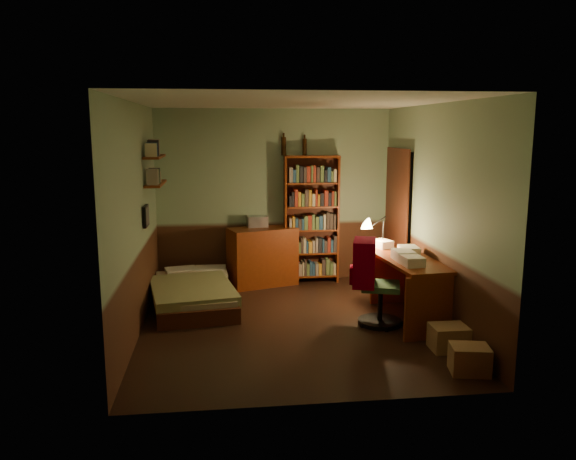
{
  "coord_description": "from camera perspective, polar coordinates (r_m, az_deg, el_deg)",
  "views": [
    {
      "loc": [
        -0.81,
        -6.37,
        2.31
      ],
      "look_at": [
        0.0,
        0.25,
        1.1
      ],
      "focal_mm": 35.0,
      "sensor_mm": 36.0,
      "label": 1
    }
  ],
  "objects": [
    {
      "name": "wall_shelf_upper",
      "position": [
        7.53,
        -13.4,
        7.26
      ],
      "size": [
        0.2,
        0.9,
        0.03
      ],
      "primitive_type": "cube",
      "color": "#65260C",
      "rests_on": "wall_left"
    },
    {
      "name": "wall_back",
      "position": [
        8.48,
        -1.44,
        3.43
      ],
      "size": [
        3.5,
        0.02,
        2.6
      ],
      "primitive_type": "cube",
      "color": "gray",
      "rests_on": "ground"
    },
    {
      "name": "bottle_right",
      "position": [
        8.43,
        1.7,
        8.43
      ],
      "size": [
        0.08,
        0.08,
        0.24
      ],
      "primitive_type": "cylinder",
      "rotation": [
        0.0,
        0.0,
        -0.19
      ],
      "color": "black",
      "rests_on": "bookshelf"
    },
    {
      "name": "wall_shelf_lower",
      "position": [
        7.55,
        -13.29,
        4.61
      ],
      "size": [
        0.2,
        0.9,
        0.03
      ],
      "primitive_type": "cube",
      "color": "#65260C",
      "rests_on": "wall_left"
    },
    {
      "name": "cardboard_box_b",
      "position": [
        6.26,
        16.01,
        -10.47
      ],
      "size": [
        0.38,
        0.31,
        0.26
      ],
      "primitive_type": "cube",
      "rotation": [
        0.0,
        0.0,
        -0.01
      ],
      "color": "#A77C53",
      "rests_on": "ground"
    },
    {
      "name": "door_trim",
      "position": [
        8.17,
        10.9,
        0.87
      ],
      "size": [
        0.02,
        0.98,
        2.08
      ],
      "primitive_type": "cube",
      "color": "#3D1A0F",
      "rests_on": "ground"
    },
    {
      "name": "paper_stack",
      "position": [
        7.49,
        9.56,
        -1.39
      ],
      "size": [
        0.27,
        0.31,
        0.1
      ],
      "primitive_type": "cube",
      "rotation": [
        0.0,
        0.0,
        0.36
      ],
      "color": "silver",
      "rests_on": "desk"
    },
    {
      "name": "wall_right",
      "position": [
        6.94,
        14.84,
        1.57
      ],
      "size": [
        0.02,
        4.0,
        2.6
      ],
      "primitive_type": "cube",
      "color": "gray",
      "rests_on": "ground"
    },
    {
      "name": "red_jacket",
      "position": [
        6.73,
        7.19,
        0.77
      ],
      "size": [
        0.27,
        0.47,
        0.55
      ],
      "primitive_type": "cube",
      "rotation": [
        0.0,
        0.0,
        0.04
      ],
      "color": "maroon",
      "rests_on": "office_chair"
    },
    {
      "name": "doorway",
      "position": [
        8.18,
        11.14,
        0.87
      ],
      "size": [
        0.06,
        0.9,
        2.0
      ],
      "primitive_type": "cube",
      "color": "black",
      "rests_on": "ground"
    },
    {
      "name": "cardboard_box_a",
      "position": [
        5.77,
        17.96,
        -12.39
      ],
      "size": [
        0.41,
        0.35,
        0.27
      ],
      "primitive_type": "cube",
      "rotation": [
        0.0,
        0.0,
        -0.19
      ],
      "color": "#A77C53",
      "rests_on": "ground"
    },
    {
      "name": "bottle_left",
      "position": [
        8.39,
        -0.44,
        8.51
      ],
      "size": [
        0.07,
        0.07,
        0.27
      ],
      "primitive_type": "cylinder",
      "rotation": [
        0.0,
        0.0,
        0.03
      ],
      "color": "black",
      "rests_on": "bookshelf"
    },
    {
      "name": "wall_front",
      "position": [
        4.55,
        3.44,
        -2.56
      ],
      "size": [
        3.5,
        0.02,
        2.6
      ],
      "primitive_type": "cube",
      "color": "gray",
      "rests_on": "ground"
    },
    {
      "name": "ceiling",
      "position": [
        6.43,
        0.28,
        12.96
      ],
      "size": [
        3.5,
        4.0,
        0.02
      ],
      "primitive_type": "cube",
      "color": "silver",
      "rests_on": "wall_back"
    },
    {
      "name": "floor",
      "position": [
        6.83,
        0.26,
        -9.58
      ],
      "size": [
        3.5,
        4.0,
        0.02
      ],
      "primitive_type": "cube",
      "color": "black",
      "rests_on": "ground"
    },
    {
      "name": "office_chair",
      "position": [
        6.76,
        9.41,
        -5.68
      ],
      "size": [
        0.56,
        0.53,
        0.93
      ],
      "primitive_type": "cube",
      "rotation": [
        0.0,
        0.0,
        -0.29
      ],
      "color": "#37643B",
      "rests_on": "ground"
    },
    {
      "name": "bookshelf",
      "position": [
        8.44,
        2.42,
        1.05
      ],
      "size": [
        0.84,
        0.31,
        1.92
      ],
      "primitive_type": "cube",
      "rotation": [
        0.0,
        0.0,
        -0.07
      ],
      "color": "#65260C",
      "rests_on": "ground"
    },
    {
      "name": "dresser",
      "position": [
        8.37,
        -2.6,
        -2.7
      ],
      "size": [
        1.07,
        0.76,
        0.86
      ],
      "primitive_type": "cube",
      "rotation": [
        0.0,
        0.0,
        0.31
      ],
      "color": "#65260C",
      "rests_on": "ground"
    },
    {
      "name": "framed_picture",
      "position": [
        7.11,
        -14.25,
        1.39
      ],
      "size": [
        0.04,
        0.32,
        0.26
      ],
      "primitive_type": "cube",
      "color": "black",
      "rests_on": "wall_left"
    },
    {
      "name": "wall_left",
      "position": [
        6.52,
        -15.27,
        1.01
      ],
      "size": [
        0.02,
        4.0,
        2.6
      ],
      "primitive_type": "cube",
      "color": "gray",
      "rests_on": "ground"
    },
    {
      "name": "desk_lamp",
      "position": [
        7.5,
        9.66,
        0.36
      ],
      "size": [
        0.21,
        0.21,
        0.55
      ],
      "primitive_type": "cone",
      "rotation": [
        0.0,
        0.0,
        0.33
      ],
      "color": "black",
      "rests_on": "desk"
    },
    {
      "name": "desk",
      "position": [
        7.02,
        12.08,
        -5.9
      ],
      "size": [
        0.72,
        1.47,
        0.76
      ],
      "primitive_type": "cube",
      "rotation": [
        0.0,
        0.0,
        0.1
      ],
      "color": "#65260C",
      "rests_on": "ground"
    },
    {
      "name": "bed",
      "position": [
        7.56,
        -9.64,
        -5.56
      ],
      "size": [
        1.18,
        1.9,
        0.53
      ],
      "primitive_type": "cube",
      "rotation": [
        0.0,
        0.0,
        0.12
      ],
      "color": "olive",
      "rests_on": "ground"
    },
    {
      "name": "mini_stereo",
      "position": [
        8.39,
        -3.14,
        0.89
      ],
      "size": [
        0.32,
        0.25,
        0.16
      ],
      "primitive_type": "cube",
      "rotation": [
        0.0,
        0.0,
        0.09
      ],
      "color": "#B2B2B7",
      "rests_on": "dresser"
    }
  ]
}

